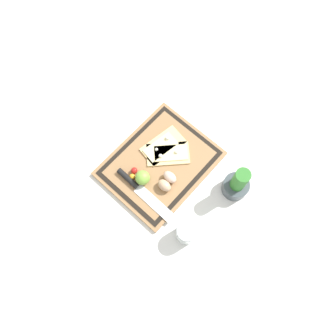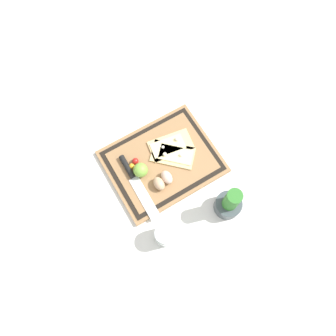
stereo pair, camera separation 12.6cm
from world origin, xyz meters
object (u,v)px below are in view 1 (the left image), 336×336
at_px(pizza_slice_near, 163,146).
at_px(knife, 136,186).
at_px(pizza_slice_far, 168,154).
at_px(egg_pink, 170,177).
at_px(egg_brown, 164,185).
at_px(sauce_jar, 186,233).
at_px(herb_pot, 237,184).
at_px(cherry_tomato_yellow, 132,177).
at_px(lime, 142,177).
at_px(cherry_tomato_red, 134,171).

relative_size(pizza_slice_near, knife, 0.65).
bearing_deg(pizza_slice_far, pizza_slice_near, -103.61).
relative_size(pizza_slice_far, knife, 0.66).
height_order(pizza_slice_far, egg_pink, egg_pink).
height_order(egg_brown, egg_pink, same).
height_order(pizza_slice_far, sauce_jar, sauce_jar).
height_order(pizza_slice_far, egg_brown, egg_brown).
relative_size(egg_brown, herb_pot, 0.32).
relative_size(herb_pot, sauce_jar, 1.90).
height_order(cherry_tomato_yellow, sauce_jar, sauce_jar).
relative_size(knife, cherry_tomato_yellow, 12.43).
xyz_separation_m(pizza_slice_far, egg_pink, (0.07, 0.07, 0.01)).
bearing_deg(sauce_jar, pizza_slice_near, -123.92).
height_order(egg_brown, lime, lime).
xyz_separation_m(lime, cherry_tomato_red, (-0.00, -0.05, -0.02)).
relative_size(lime, sauce_jar, 0.61).
xyz_separation_m(egg_brown, cherry_tomato_yellow, (0.05, -0.12, -0.01)).
distance_m(egg_pink, cherry_tomato_red, 0.14).
bearing_deg(cherry_tomato_yellow, pizza_slice_far, 167.09).
height_order(pizza_slice_near, lime, lime).
relative_size(pizza_slice_far, cherry_tomato_red, 7.40).
bearing_deg(pizza_slice_near, cherry_tomato_yellow, 0.41).
distance_m(egg_brown, lime, 0.09).
distance_m(egg_pink, herb_pot, 0.25).
xyz_separation_m(egg_pink, lime, (0.07, -0.08, 0.01)).
xyz_separation_m(cherry_tomato_yellow, herb_pot, (-0.23, 0.32, 0.03)).
height_order(egg_brown, cherry_tomato_red, egg_brown).
distance_m(knife, herb_pot, 0.38).
height_order(egg_pink, lime, lime).
distance_m(pizza_slice_far, egg_brown, 0.14).
distance_m(pizza_slice_far, cherry_tomato_red, 0.15).
bearing_deg(cherry_tomato_yellow, egg_pink, 130.05).
bearing_deg(lime, knife, 0.86).
xyz_separation_m(cherry_tomato_red, cherry_tomato_yellow, (0.02, 0.01, -0.00)).
distance_m(egg_pink, sauce_jar, 0.22).
relative_size(cherry_tomato_red, sauce_jar, 0.27).
height_order(knife, cherry_tomato_yellow, same).
height_order(pizza_slice_near, cherry_tomato_yellow, same).
height_order(egg_pink, cherry_tomato_yellow, egg_pink).
bearing_deg(pizza_slice_far, cherry_tomato_red, -18.84).
bearing_deg(pizza_slice_near, herb_pot, 100.20).
xyz_separation_m(knife, egg_pink, (-0.11, 0.07, 0.01)).
relative_size(egg_brown, sauce_jar, 0.61).
bearing_deg(cherry_tomato_red, egg_brown, 104.05).
bearing_deg(pizza_slice_near, egg_pink, 53.61).
distance_m(pizza_slice_far, cherry_tomato_yellow, 0.17).
height_order(lime, cherry_tomato_red, lime).
distance_m(pizza_slice_far, sauce_jar, 0.32).
height_order(pizza_slice_near, egg_pink, egg_pink).
bearing_deg(knife, herb_pot, 131.44).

